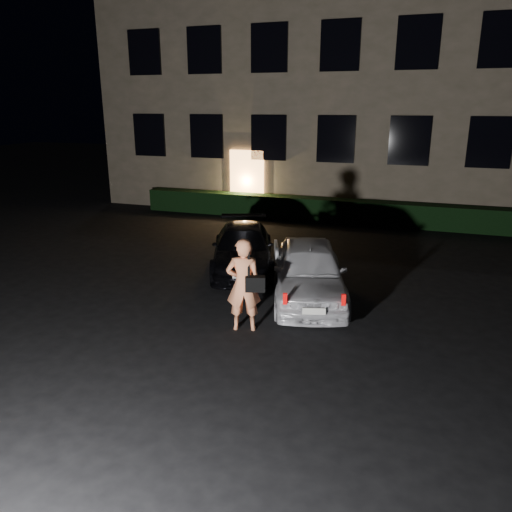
% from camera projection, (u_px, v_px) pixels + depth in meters
% --- Properties ---
extents(ground, '(80.00, 80.00, 0.00)m').
position_uv_depth(ground, '(227.00, 341.00, 9.33)').
color(ground, black).
rests_on(ground, ground).
extents(building, '(20.00, 8.11, 12.00)m').
position_uv_depth(building, '(356.00, 61.00, 21.15)').
color(building, brown).
rests_on(building, ground).
extents(hedge, '(15.00, 0.70, 0.85)m').
position_uv_depth(hedge, '(331.00, 210.00, 18.72)').
color(hedge, black).
rests_on(hedge, ground).
extents(sedan, '(2.78, 4.21, 1.13)m').
position_uv_depth(sedan, '(243.00, 248.00, 13.29)').
color(sedan, black).
rests_on(sedan, ground).
extents(hatch, '(2.55, 4.15, 1.32)m').
position_uv_depth(hatch, '(309.00, 271.00, 11.19)').
color(hatch, silver).
rests_on(hatch, ground).
extents(man, '(0.85, 0.62, 1.85)m').
position_uv_depth(man, '(244.00, 285.00, 9.57)').
color(man, '#FF9664').
rests_on(man, ground).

